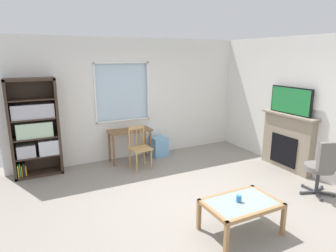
{
  "coord_description": "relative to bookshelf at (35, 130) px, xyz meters",
  "views": [
    {
      "loc": [
        -2.22,
        -3.73,
        2.36
      ],
      "look_at": [
        -0.1,
        0.51,
        1.19
      ],
      "focal_mm": 30.99,
      "sensor_mm": 36.0,
      "label": 1
    }
  ],
  "objects": [
    {
      "name": "ground",
      "position": [
        2.09,
        -2.35,
        -0.94
      ],
      "size": [
        6.45,
        6.19,
        0.02
      ],
      "primitive_type": "cube",
      "color": "gray"
    },
    {
      "name": "plastic_drawer_unit",
      "position": [
        2.64,
        -0.06,
        -0.7
      ],
      "size": [
        0.35,
        0.4,
        0.46
      ],
      "primitive_type": "cube",
      "color": "#72ADDB",
      "rests_on": "ground"
    },
    {
      "name": "wooden_chair",
      "position": [
        1.94,
        -0.62,
        -0.47
      ],
      "size": [
        0.46,
        0.44,
        0.9
      ],
      "color": "tan",
      "rests_on": "ground"
    },
    {
      "name": "bookshelf",
      "position": [
        0.0,
        0.0,
        0.0
      ],
      "size": [
        0.9,
        0.38,
        1.94
      ],
      "color": "#38281E",
      "rests_on": "ground"
    },
    {
      "name": "tv",
      "position": [
        4.7,
        -2.0,
        0.53
      ],
      "size": [
        0.06,
        0.98,
        0.55
      ],
      "color": "black",
      "rests_on": "fireplace"
    },
    {
      "name": "wall_back_with_window",
      "position": [
        2.11,
        0.24,
        0.42
      ],
      "size": [
        5.45,
        0.15,
        2.73
      ],
      "color": "silver",
      "rests_on": "ground"
    },
    {
      "name": "coffee_table",
      "position": [
        2.33,
        -3.38,
        -0.55
      ],
      "size": [
        0.99,
        0.66,
        0.45
      ],
      "color": "#8C9E99",
      "rests_on": "ground"
    },
    {
      "name": "wall_right",
      "position": [
        4.88,
        -2.35,
        0.43
      ],
      "size": [
        0.12,
        5.39,
        2.73
      ],
      "primitive_type": "cube",
      "color": "silver",
      "rests_on": "ground"
    },
    {
      "name": "office_chair",
      "position": [
        4.24,
        -3.17,
        -0.38
      ],
      "size": [
        0.58,
        0.62,
        1.0
      ],
      "color": "slate",
      "rests_on": "ground"
    },
    {
      "name": "sippy_cup",
      "position": [
        2.29,
        -3.36,
        -0.44
      ],
      "size": [
        0.07,
        0.07,
        0.09
      ],
      "primitive_type": "cylinder",
      "color": "#337FD6",
      "rests_on": "coffee_table"
    },
    {
      "name": "fireplace",
      "position": [
        4.72,
        -2.0,
        -0.34
      ],
      "size": [
        0.26,
        1.29,
        1.18
      ],
      "color": "gray",
      "rests_on": "ground"
    },
    {
      "name": "desk_under_window",
      "position": [
        1.91,
        -0.11,
        -0.32
      ],
      "size": [
        0.96,
        0.44,
        0.73
      ],
      "color": "brown",
      "rests_on": "ground"
    }
  ]
}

